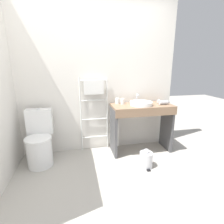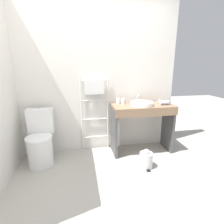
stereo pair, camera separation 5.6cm
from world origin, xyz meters
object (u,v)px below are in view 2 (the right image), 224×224
object	(u,v)px
towel_radiator	(95,99)
hair_dryer	(164,102)
toilet	(40,142)
cup_near_edge	(123,101)
cup_near_wall	(118,101)
sink_basin	(142,103)
trash_bin	(146,160)

from	to	relation	value
towel_radiator	hair_dryer	world-z (taller)	towel_radiator
toilet	cup_near_edge	xyz separation A→B (m)	(1.32, 0.17, 0.54)
cup_near_wall	hair_dryer	bearing A→B (deg)	-15.58
sink_basin	hair_dryer	bearing A→B (deg)	-2.72
towel_radiator	sink_basin	bearing A→B (deg)	-17.81
hair_dryer	trash_bin	distance (m)	0.98
towel_radiator	sink_basin	size ratio (longest dim) A/B	3.48
toilet	hair_dryer	world-z (taller)	hair_dryer
hair_dryer	toilet	bearing A→B (deg)	-179.29
cup_near_wall	hair_dryer	world-z (taller)	cup_near_wall
towel_radiator	trash_bin	distance (m)	1.25
toilet	cup_near_wall	distance (m)	1.38
towel_radiator	cup_near_edge	bearing A→B (deg)	-13.00
cup_near_edge	trash_bin	size ratio (longest dim) A/B	0.33
sink_basin	cup_near_edge	size ratio (longest dim) A/B	3.79
towel_radiator	cup_near_edge	xyz separation A→B (m)	(0.46, -0.11, -0.04)
hair_dryer	towel_radiator	bearing A→B (deg)	167.19
cup_near_edge	trash_bin	distance (m)	0.99
sink_basin	towel_radiator	bearing A→B (deg)	162.19
sink_basin	cup_near_wall	world-z (taller)	cup_near_wall
sink_basin	cup_near_wall	bearing A→B (deg)	151.99
cup_near_wall	cup_near_edge	world-z (taller)	cup_near_edge
toilet	trash_bin	distance (m)	1.60
cup_near_wall	trash_bin	xyz separation A→B (m)	(0.28, -0.67, -0.75)
cup_near_edge	hair_dryer	bearing A→B (deg)	-12.68
cup_near_wall	trash_bin	size ratio (longest dim) A/B	0.33
towel_radiator	cup_near_wall	distance (m)	0.39
cup_near_edge	toilet	bearing A→B (deg)	-172.50
cup_near_edge	trash_bin	xyz separation A→B (m)	(0.20, -0.61, -0.75)
cup_near_wall	toilet	bearing A→B (deg)	-169.52
sink_basin	trash_bin	bearing A→B (deg)	-98.84
toilet	cup_near_wall	world-z (taller)	cup_near_wall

